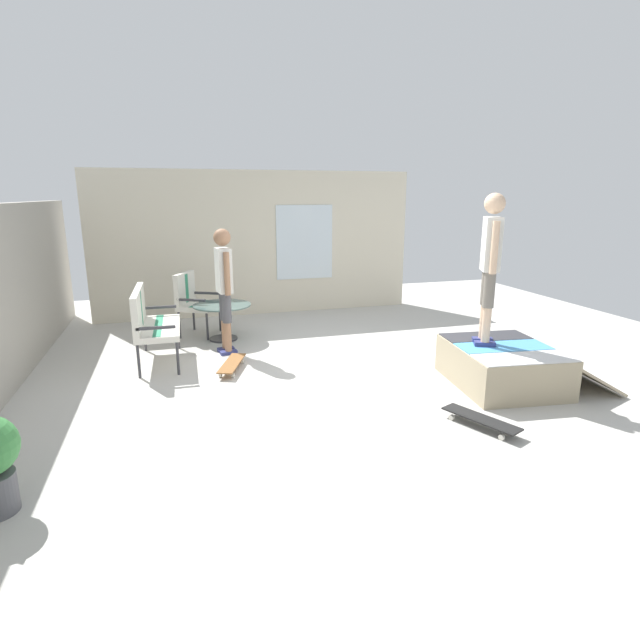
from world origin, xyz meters
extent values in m
cube|color=beige|center=(0.00, 0.00, -0.05)|extent=(12.00, 12.00, 0.10)
cube|color=beige|center=(3.80, 0.50, 1.34)|extent=(0.20, 6.00, 2.68)
cube|color=silver|center=(3.69, -0.40, 1.35)|extent=(0.03, 1.10, 1.40)
cube|color=tan|center=(-0.82, -1.67, 0.24)|extent=(1.46, 1.27, 0.48)
cube|color=silver|center=(-1.27, -1.62, 0.48)|extent=(0.55, 1.12, 0.01)
cube|color=#4C99D8|center=(-0.82, -1.67, 0.48)|extent=(0.55, 1.12, 0.01)
cube|color=#333338|center=(-0.38, -1.72, 0.48)|extent=(0.55, 1.12, 0.01)
cylinder|color=#B2B2B7|center=(-0.76, -1.14, 0.45)|extent=(1.29, 0.20, 0.05)
cube|color=tan|center=(-0.92, -2.53, 0.21)|extent=(1.37, 0.82, 0.40)
cylinder|color=#38383D|center=(0.62, 2.06, 0.22)|extent=(0.04, 0.04, 0.44)
cylinder|color=#38383D|center=(1.79, 2.04, 0.22)|extent=(0.04, 0.04, 0.44)
cylinder|color=#38383D|center=(0.63, 2.53, 0.22)|extent=(0.04, 0.04, 0.44)
cylinder|color=#38383D|center=(1.80, 2.51, 0.22)|extent=(0.04, 0.04, 0.44)
cube|color=silver|center=(1.21, 2.29, 0.48)|extent=(1.26, 0.57, 0.08)
cube|color=#338C66|center=(1.21, 2.29, 0.52)|extent=(1.21, 0.12, 0.00)
cube|color=silver|center=(1.21, 2.52, 0.77)|extent=(1.25, 0.10, 0.50)
cube|color=#338C66|center=(1.21, 2.52, 0.77)|extent=(0.10, 0.09, 0.46)
cube|color=#38383D|center=(0.60, 2.30, 0.64)|extent=(0.05, 0.47, 0.04)
cube|color=#38383D|center=(1.81, 2.28, 0.64)|extent=(0.05, 0.47, 0.04)
cylinder|color=#38383D|center=(2.13, 1.60, 0.22)|extent=(0.04, 0.04, 0.44)
cylinder|color=#38383D|center=(2.61, 1.35, 0.22)|extent=(0.04, 0.04, 0.44)
cylinder|color=#38383D|center=(2.34, 2.02, 0.22)|extent=(0.04, 0.04, 0.44)
cylinder|color=#38383D|center=(2.82, 1.77, 0.22)|extent=(0.04, 0.04, 0.44)
cube|color=silver|center=(2.48, 1.68, 0.48)|extent=(0.80, 0.77, 0.08)
cube|color=#338C66|center=(2.48, 1.68, 0.52)|extent=(0.56, 0.35, 0.00)
cube|color=silver|center=(2.58, 1.89, 0.77)|extent=(0.59, 0.35, 0.50)
cube|color=#338C66|center=(2.58, 1.89, 0.77)|extent=(0.13, 0.12, 0.46)
cube|color=#38383D|center=(2.22, 1.81, 0.64)|extent=(0.25, 0.44, 0.04)
cube|color=#38383D|center=(2.74, 1.55, 0.64)|extent=(0.25, 0.44, 0.04)
cylinder|color=#38383D|center=(2.08, 1.36, 0.28)|extent=(0.06, 0.06, 0.55)
cylinder|color=#38383D|center=(2.08, 1.36, 0.01)|extent=(0.44, 0.44, 0.03)
cylinder|color=#4C6660|center=(2.08, 1.36, 0.56)|extent=(0.90, 0.90, 0.02)
cube|color=navy|center=(1.30, 1.36, 0.03)|extent=(0.14, 0.25, 0.05)
cylinder|color=#9E7051|center=(1.30, 1.36, 0.26)|extent=(0.10, 0.10, 0.42)
cylinder|color=#4C4C51|center=(1.30, 1.36, 0.68)|extent=(0.13, 0.13, 0.42)
cube|color=navy|center=(1.47, 1.38, 0.03)|extent=(0.14, 0.25, 0.05)
cylinder|color=#9E7051|center=(1.47, 1.38, 0.26)|extent=(0.10, 0.10, 0.42)
cylinder|color=#4C4C51|center=(1.47, 1.38, 0.68)|extent=(0.13, 0.13, 0.42)
cube|color=silver|center=(1.38, 1.37, 1.20)|extent=(0.34, 0.22, 0.62)
sphere|color=#9E7051|center=(1.38, 1.37, 1.66)|extent=(0.24, 0.24, 0.24)
cylinder|color=#9E7051|center=(1.18, 1.34, 1.18)|extent=(0.08, 0.08, 0.59)
cylinder|color=#9E7051|center=(1.58, 1.40, 1.18)|extent=(0.08, 0.08, 0.59)
cube|color=navy|center=(-0.60, -1.53, 0.51)|extent=(0.20, 0.26, 0.05)
cylinder|color=beige|center=(-0.60, -1.53, 0.75)|extent=(0.10, 0.10, 0.42)
cylinder|color=slate|center=(-0.60, -1.53, 1.16)|extent=(0.13, 0.13, 0.42)
cube|color=navy|center=(-0.75, -1.46, 0.51)|extent=(0.20, 0.26, 0.05)
cylinder|color=beige|center=(-0.75, -1.46, 0.75)|extent=(0.10, 0.10, 0.42)
cylinder|color=slate|center=(-0.75, -1.46, 1.16)|extent=(0.13, 0.13, 0.42)
cube|color=silver|center=(-0.68, -1.50, 1.68)|extent=(0.37, 0.30, 0.62)
sphere|color=beige|center=(-0.68, -1.50, 2.14)|extent=(0.24, 0.24, 0.24)
cylinder|color=beige|center=(-0.49, -1.58, 1.66)|extent=(0.08, 0.08, 0.59)
cylinder|color=beige|center=(-0.86, -1.41, 1.66)|extent=(0.08, 0.08, 0.59)
cube|color=brown|center=(0.61, 1.39, 0.09)|extent=(0.82, 0.47, 0.02)
cylinder|color=silver|center=(0.84, 1.22, 0.03)|extent=(0.06, 0.05, 0.06)
cylinder|color=silver|center=(0.90, 1.37, 0.03)|extent=(0.06, 0.05, 0.06)
cylinder|color=silver|center=(0.32, 1.41, 0.03)|extent=(0.06, 0.05, 0.06)
cylinder|color=silver|center=(0.37, 1.56, 0.03)|extent=(0.06, 0.05, 0.06)
cube|color=black|center=(-1.76, -0.77, 0.09)|extent=(0.81, 0.50, 0.02)
cylinder|color=silver|center=(-1.48, -0.73, 0.03)|extent=(0.06, 0.05, 0.06)
cylinder|color=silver|center=(-1.54, -0.59, 0.03)|extent=(0.06, 0.05, 0.06)
cylinder|color=silver|center=(-1.99, -0.96, 0.03)|extent=(0.06, 0.05, 0.06)
cylinder|color=silver|center=(-2.05, -0.81, 0.03)|extent=(0.06, 0.05, 0.06)
camera|label=1|loc=(-5.69, 2.02, 2.23)|focal=28.13mm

